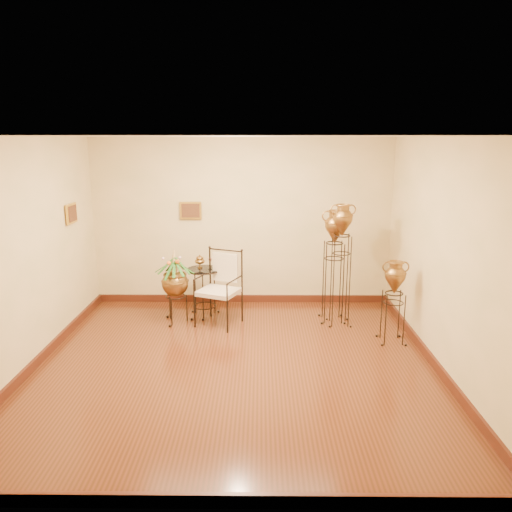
{
  "coord_description": "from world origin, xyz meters",
  "views": [
    {
      "loc": [
        0.31,
        -5.78,
        2.79
      ],
      "look_at": [
        0.25,
        1.3,
        1.1
      ],
      "focal_mm": 35.0,
      "sensor_mm": 36.0,
      "label": 1
    }
  ],
  "objects_px": {
    "planter_urn": "(175,280)",
    "side_table": "(204,291)",
    "armchair": "(218,289)",
    "amphora_mid": "(334,265)",
    "amphora_tall": "(341,264)"
  },
  "relations": [
    {
      "from": "amphora_tall",
      "to": "amphora_mid",
      "type": "height_order",
      "value": "amphora_tall"
    },
    {
      "from": "side_table",
      "to": "armchair",
      "type": "bearing_deg",
      "value": -56.8
    },
    {
      "from": "amphora_tall",
      "to": "armchair",
      "type": "height_order",
      "value": "amphora_tall"
    },
    {
      "from": "amphora_tall",
      "to": "armchair",
      "type": "bearing_deg",
      "value": -178.89
    },
    {
      "from": "armchair",
      "to": "side_table",
      "type": "relative_size",
      "value": 1.16
    },
    {
      "from": "amphora_mid",
      "to": "side_table",
      "type": "xyz_separation_m",
      "value": [
        -2.01,
        0.21,
        -0.48
      ]
    },
    {
      "from": "amphora_tall",
      "to": "side_table",
      "type": "bearing_deg",
      "value": 170.13
    },
    {
      "from": "armchair",
      "to": "side_table",
      "type": "distance_m",
      "value": 0.51
    },
    {
      "from": "armchair",
      "to": "amphora_tall",
      "type": "bearing_deg",
      "value": 24.05
    },
    {
      "from": "amphora_mid",
      "to": "planter_urn",
      "type": "relative_size",
      "value": 1.46
    },
    {
      "from": "planter_urn",
      "to": "side_table",
      "type": "xyz_separation_m",
      "value": [
        0.4,
        0.3,
        -0.27
      ]
    },
    {
      "from": "amphora_mid",
      "to": "planter_urn",
      "type": "xyz_separation_m",
      "value": [
        -2.42,
        -0.09,
        -0.22
      ]
    },
    {
      "from": "armchair",
      "to": "planter_urn",
      "type": "bearing_deg",
      "value": -165.67
    },
    {
      "from": "amphora_mid",
      "to": "planter_urn",
      "type": "height_order",
      "value": "amphora_mid"
    },
    {
      "from": "amphora_tall",
      "to": "amphora_mid",
      "type": "relative_size",
      "value": 1.06
    }
  ]
}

